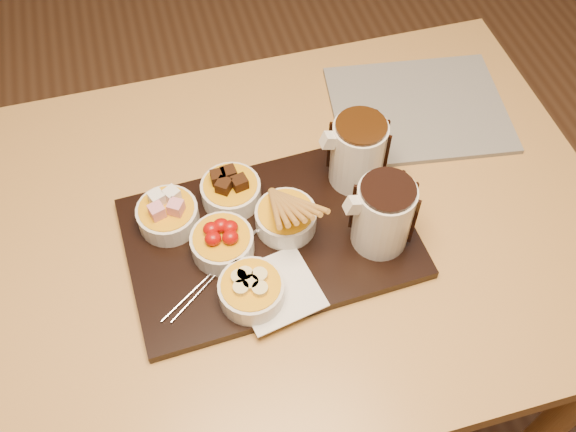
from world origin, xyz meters
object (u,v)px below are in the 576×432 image
object	(u,v)px
bowl_strawberries	(222,244)
pitcher_milk_chocolate	(358,153)
newspaper	(418,109)
dining_table	(259,257)
serving_board	(270,238)
pitcher_dark_chocolate	(383,216)

from	to	relation	value
bowl_strawberries	pitcher_milk_chocolate	distance (m)	0.27
newspaper	dining_table	bearing A→B (deg)	-145.62
bowl_strawberries	pitcher_milk_chocolate	world-z (taller)	pitcher_milk_chocolate
dining_table	serving_board	bearing A→B (deg)	-65.37
serving_board	bowl_strawberries	size ratio (longest dim) A/B	4.60
bowl_strawberries	newspaper	bearing A→B (deg)	27.44
dining_table	newspaper	size ratio (longest dim) A/B	3.68
serving_board	newspaper	world-z (taller)	serving_board
serving_board	newspaper	bearing A→B (deg)	28.73
bowl_strawberries	newspaper	xyz separation A→B (m)	(0.43, 0.22, -0.03)
dining_table	serving_board	world-z (taller)	serving_board
dining_table	pitcher_dark_chocolate	bearing A→B (deg)	-25.09
dining_table	pitcher_dark_chocolate	size ratio (longest dim) A/B	9.63
dining_table	pitcher_milk_chocolate	xyz separation A→B (m)	(0.19, 0.04, 0.18)
serving_board	pitcher_milk_chocolate	world-z (taller)	pitcher_milk_chocolate
dining_table	newspaper	world-z (taller)	newspaper
dining_table	bowl_strawberries	size ratio (longest dim) A/B	12.00
bowl_strawberries	pitcher_dark_chocolate	world-z (taller)	pitcher_dark_chocolate
dining_table	bowl_strawberries	xyz separation A→B (m)	(-0.06, -0.04, 0.14)
serving_board	pitcher_dark_chocolate	distance (m)	0.19
dining_table	newspaper	xyz separation A→B (m)	(0.36, 0.18, 0.10)
dining_table	bowl_strawberries	world-z (taller)	bowl_strawberries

